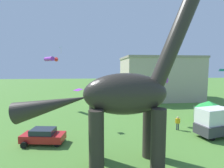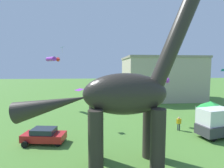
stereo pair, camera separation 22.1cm
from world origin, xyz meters
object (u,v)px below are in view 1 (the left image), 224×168
festival_canopy_tent (209,104)px  kite_mid_center (51,59)px  kite_near_high (158,80)px  kite_high_left (61,47)px  parked_box_truck (219,122)px  kite_near_low (78,90)px  dinosaur_sculpture (125,94)px  person_near_flyer (178,122)px  parked_sedan_left (43,136)px  kite_high_right (224,70)px

festival_canopy_tent → kite_mid_center: bearing=155.0°
kite_near_high → kite_high_left: bearing=169.5°
parked_box_truck → kite_near_low: size_ratio=3.32×
dinosaur_sculpture → person_near_flyer: dinosaur_sculpture is taller
dinosaur_sculpture → kite_mid_center: dinosaur_sculpture is taller
person_near_flyer → festival_canopy_tent: size_ratio=0.54×
dinosaur_sculpture → kite_near_low: bearing=142.7°
parked_sedan_left → parked_box_truck: parked_box_truck is taller
kite_near_high → kite_high_right: size_ratio=1.40×
parked_box_truck → person_near_flyer: (-3.71, 2.25, -0.62)m
kite_mid_center → kite_near_low: kite_mid_center is taller
person_near_flyer → festival_canopy_tent: festival_canopy_tent is taller
parked_sedan_left → kite_near_high: size_ratio=1.76×
person_near_flyer → kite_near_high: (-1.63, 2.69, 4.99)m
festival_canopy_tent → kite_near_low: kite_near_low is taller
festival_canopy_tent → kite_near_low: size_ratio=1.77×
parked_box_truck → kite_near_low: bearing=136.0°
person_near_flyer → kite_near_high: kite_near_high is taller
dinosaur_sculpture → kite_near_high: bearing=90.8°
kite_mid_center → kite_near_low: (5.56, -6.18, -5.18)m
dinosaur_sculpture → parked_sedan_left: (-7.48, 4.61, -4.87)m
parked_sedan_left → festival_canopy_tent: 22.01m
kite_mid_center → parked_box_truck: bearing=-36.5°
festival_canopy_tent → kite_near_high: bearing=-179.7°
kite_mid_center → kite_high_right: (28.77, -8.48, -2.03)m
dinosaur_sculpture → kite_mid_center: (-10.43, 20.87, 3.70)m
kite_near_high → kite_high_right: 12.46m
festival_canopy_tent → kite_near_low: bearing=164.6°
dinosaur_sculpture → festival_canopy_tent: bearing=68.8°
festival_canopy_tent → kite_mid_center: size_ratio=1.04×
parked_sedan_left → person_near_flyer: person_near_flyer is taller
parked_box_truck → kite_near_high: 8.48m
parked_box_truck → kite_mid_center: bearing=131.1°
dinosaur_sculpture → kite_near_high: (6.30, 9.50, 0.34)m
dinosaur_sculpture → kite_mid_center: 23.62m
dinosaur_sculpture → kite_high_right: dinosaur_sculpture is taller
kite_near_high → kite_high_left: kite_high_left is taller
person_near_flyer → festival_canopy_tent: bearing=-119.4°
parked_box_truck → festival_canopy_tent: 5.54m
parked_box_truck → kite_mid_center: (-22.06, 16.31, 7.73)m
parked_box_truck → kite_high_right: size_ratio=3.30×
festival_canopy_tent → kite_near_low: (-18.77, 5.16, 1.65)m
parked_box_truck → kite_near_low: 19.53m
parked_sedan_left → kite_near_high: bearing=27.8°
dinosaur_sculpture → person_near_flyer: bearing=75.0°
parked_sedan_left → kite_mid_center: size_ratio=1.46×
parked_sedan_left → kite_high_right: 27.76m
parked_box_truck → kite_high_left: kite_high_left is taller
kite_high_right → kite_high_left: kite_high_left is taller
kite_mid_center → kite_high_right: bearing=-16.4°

